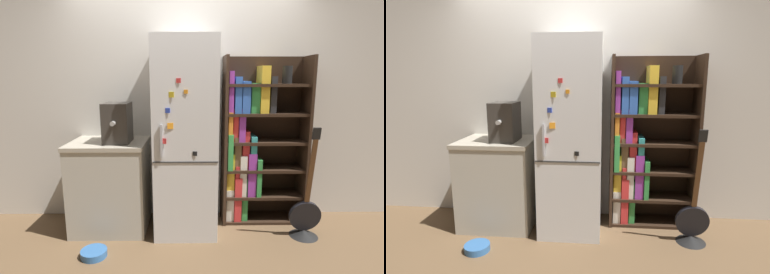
# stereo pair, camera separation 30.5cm
# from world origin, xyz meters

# --- Properties ---
(ground_plane) EXTENTS (16.00, 16.00, 0.00)m
(ground_plane) POSITION_xyz_m (0.00, 0.00, 0.00)
(ground_plane) COLOR brown
(wall_back) EXTENTS (8.00, 0.05, 2.60)m
(wall_back) POSITION_xyz_m (0.00, 0.47, 1.30)
(wall_back) COLOR silver
(wall_back) RESTS_ON ground_plane
(refrigerator) EXTENTS (0.61, 0.69, 1.95)m
(refrigerator) POSITION_xyz_m (-0.00, 0.12, 0.97)
(refrigerator) COLOR silver
(refrigerator) RESTS_ON ground_plane
(bookshelf) EXTENTS (0.89, 0.33, 1.79)m
(bookshelf) POSITION_xyz_m (0.73, 0.31, 0.85)
(bookshelf) COLOR black
(bookshelf) RESTS_ON ground_plane
(kitchen_counter) EXTENTS (0.77, 0.63, 0.93)m
(kitchen_counter) POSITION_xyz_m (-0.78, 0.14, 0.47)
(kitchen_counter) COLOR #BCB7A8
(kitchen_counter) RESTS_ON ground_plane
(espresso_machine) EXTENTS (0.25, 0.38, 0.39)m
(espresso_machine) POSITION_xyz_m (-0.67, 0.10, 1.13)
(espresso_machine) COLOR #38332D
(espresso_machine) RESTS_ON kitchen_counter
(guitar) EXTENTS (0.31, 0.28, 1.13)m
(guitar) POSITION_xyz_m (1.19, -0.10, 0.17)
(guitar) COLOR black
(guitar) RESTS_ON ground_plane
(pet_bowl) EXTENTS (0.23, 0.23, 0.06)m
(pet_bowl) POSITION_xyz_m (-0.82, -0.42, 0.04)
(pet_bowl) COLOR #3366A5
(pet_bowl) RESTS_ON ground_plane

